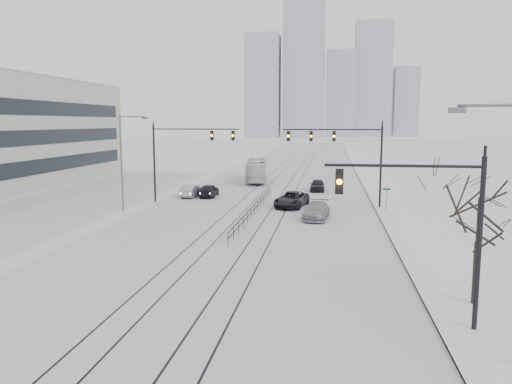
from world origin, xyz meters
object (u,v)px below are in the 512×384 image
(bare_tree, at_px, (480,209))
(sedan_nb_right, at_px, (316,211))
(traffic_mast_near, at_px, (437,219))
(box_truck, at_px, (256,171))
(sedan_sb_inner, at_px, (209,190))
(sedan_nb_front, at_px, (292,200))
(sedan_sb_outer, at_px, (192,191))
(sedan_nb_far, at_px, (317,185))

(bare_tree, relative_size, sedan_nb_right, 1.24)
(traffic_mast_near, height_order, box_truck, traffic_mast_near)
(sedan_sb_inner, height_order, sedan_nb_front, sedan_nb_front)
(sedan_nb_front, bearing_deg, sedan_sb_outer, 167.55)
(traffic_mast_near, distance_m, sedan_nb_front, 29.81)
(sedan_sb_outer, relative_size, box_truck, 0.38)
(sedan_sb_outer, bearing_deg, sedan_nb_far, -149.83)
(sedan_nb_front, relative_size, box_truck, 0.49)
(traffic_mast_near, height_order, sedan_nb_front, traffic_mast_near)
(sedan_sb_outer, bearing_deg, sedan_nb_front, 159.50)
(sedan_nb_front, height_order, box_truck, box_truck)
(box_truck, bearing_deg, sedan_nb_front, 100.36)
(sedan_nb_far, bearing_deg, bare_tree, -77.31)
(bare_tree, xyz_separation_m, sedan_sb_inner, (-19.87, 31.00, -3.76))
(traffic_mast_near, height_order, sedan_sb_outer, traffic_mast_near)
(sedan_nb_right, bearing_deg, sedan_sb_outer, 148.11)
(bare_tree, distance_m, sedan_sb_outer, 37.78)
(bare_tree, height_order, sedan_nb_far, bare_tree)
(sedan_sb_inner, distance_m, sedan_sb_outer, 1.93)
(sedan_sb_outer, bearing_deg, traffic_mast_near, 123.30)
(sedan_sb_outer, relative_size, sedan_nb_far, 1.03)
(sedan_nb_far, bearing_deg, sedan_sb_outer, -152.52)
(bare_tree, bearing_deg, sedan_nb_right, 111.13)
(sedan_sb_inner, bearing_deg, sedan_nb_front, 148.35)
(traffic_mast_near, bearing_deg, sedan_nb_front, 105.25)
(box_truck, bearing_deg, bare_tree, 102.68)
(sedan_nb_far, bearing_deg, sedan_nb_front, -99.66)
(traffic_mast_near, xyz_separation_m, sedan_nb_front, (-7.78, 28.53, -3.81))
(sedan_sb_outer, distance_m, sedan_nb_front, 12.66)
(bare_tree, bearing_deg, sedan_nb_front, 111.76)
(traffic_mast_near, bearing_deg, bare_tree, 51.24)
(sedan_sb_outer, bearing_deg, box_truck, -104.88)
(sedan_sb_inner, distance_m, box_truck, 15.35)
(sedan_sb_inner, bearing_deg, bare_tree, 120.51)
(bare_tree, height_order, sedan_nb_front, bare_tree)
(sedan_sb_inner, height_order, sedan_sb_outer, sedan_sb_inner)
(box_truck, bearing_deg, sedan_sb_inner, 70.80)
(traffic_mast_near, distance_m, box_truck, 51.13)
(sedan_nb_front, bearing_deg, bare_tree, -56.79)
(sedan_nb_right, height_order, box_truck, box_truck)
(sedan_sb_inner, xyz_separation_m, box_truck, (3.17, 15.00, 0.83))
(traffic_mast_near, distance_m, sedan_sb_outer, 39.01)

